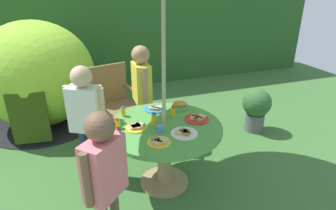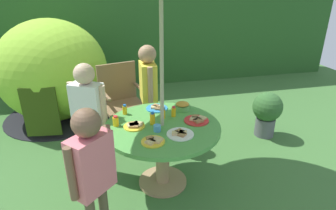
% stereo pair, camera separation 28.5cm
% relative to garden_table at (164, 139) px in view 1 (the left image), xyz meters
% --- Properties ---
extents(ground_plane, '(10.00, 10.00, 0.02)m').
position_rel_garden_table_xyz_m(ground_plane, '(0.00, 0.00, -0.54)').
color(ground_plane, '#3D6B33').
extents(hedge_backdrop, '(9.00, 0.70, 2.19)m').
position_rel_garden_table_xyz_m(hedge_backdrop, '(0.00, 3.51, 0.56)').
color(hedge_backdrop, '#285623').
rests_on(hedge_backdrop, ground_plane).
extents(garden_table, '(1.14, 1.14, 0.69)m').
position_rel_garden_table_xyz_m(garden_table, '(0.00, 0.00, 0.00)').
color(garden_table, tan).
rests_on(garden_table, ground_plane).
extents(wooden_chair, '(0.63, 0.59, 0.99)m').
position_rel_garden_table_xyz_m(wooden_chair, '(-0.32, 1.19, 0.02)').
color(wooden_chair, brown).
rests_on(wooden_chair, ground_plane).
extents(dome_tent, '(1.84, 1.84, 1.51)m').
position_rel_garden_table_xyz_m(dome_tent, '(-1.26, 1.98, 0.21)').
color(dome_tent, '#8CC633').
rests_on(dome_tent, ground_plane).
extents(potted_plant, '(0.40, 0.40, 0.63)m').
position_rel_garden_table_xyz_m(potted_plant, '(1.60, 0.69, -0.17)').
color(potted_plant, '#595960').
rests_on(potted_plant, ground_plane).
extents(child_in_yellow_shirt, '(0.22, 0.44, 1.29)m').
position_rel_garden_table_xyz_m(child_in_yellow_shirt, '(0.02, 0.92, 0.29)').
color(child_in_yellow_shirt, '#3F3F47').
rests_on(child_in_yellow_shirt, ground_plane).
extents(child_in_white_shirt, '(0.38, 0.32, 1.24)m').
position_rel_garden_table_xyz_m(child_in_white_shirt, '(-0.70, 0.40, 0.26)').
color(child_in_white_shirt, navy).
rests_on(child_in_white_shirt, ground_plane).
extents(child_in_pink_shirt, '(0.35, 0.34, 1.21)m').
position_rel_garden_table_xyz_m(child_in_pink_shirt, '(-0.65, -0.63, 0.24)').
color(child_in_pink_shirt, brown).
rests_on(child_in_pink_shirt, ground_plane).
extents(snack_bowl, '(0.17, 0.17, 0.09)m').
position_rel_garden_table_xyz_m(snack_bowl, '(0.29, 0.31, 0.19)').
color(snack_bowl, '#66B259').
rests_on(snack_bowl, garden_table).
extents(plate_front_edge, '(0.25, 0.25, 0.03)m').
position_rel_garden_table_xyz_m(plate_front_edge, '(0.36, 0.01, 0.17)').
color(plate_front_edge, red).
rests_on(plate_front_edge, garden_table).
extents(plate_near_left, '(0.21, 0.21, 0.03)m').
position_rel_garden_table_xyz_m(plate_near_left, '(-0.27, 0.03, 0.17)').
color(plate_near_left, yellow).
rests_on(plate_near_left, garden_table).
extents(plate_mid_left, '(0.21, 0.21, 0.03)m').
position_rel_garden_table_xyz_m(plate_mid_left, '(-0.14, -0.30, 0.17)').
color(plate_mid_left, yellow).
rests_on(plate_mid_left, garden_table).
extents(plate_center_back, '(0.25, 0.25, 0.03)m').
position_rel_garden_table_xyz_m(plate_center_back, '(0.12, -0.22, 0.16)').
color(plate_center_back, white).
rests_on(plate_center_back, garden_table).
extents(plate_near_right, '(0.24, 0.24, 0.03)m').
position_rel_garden_table_xyz_m(plate_near_right, '(0.03, 0.40, 0.17)').
color(plate_near_right, '#338CD8').
rests_on(plate_near_right, garden_table).
extents(juice_bottle_far_left, '(0.04, 0.04, 0.11)m').
position_rel_garden_table_xyz_m(juice_bottle_far_left, '(0.04, 0.15, 0.21)').
color(juice_bottle_far_left, yellow).
rests_on(juice_bottle_far_left, garden_table).
extents(juice_bottle_far_right, '(0.05, 0.05, 0.11)m').
position_rel_garden_table_xyz_m(juice_bottle_far_right, '(-0.33, 0.34, 0.20)').
color(juice_bottle_far_right, yellow).
rests_on(juice_bottle_far_right, garden_table).
extents(juice_bottle_center_front, '(0.06, 0.06, 0.11)m').
position_rel_garden_table_xyz_m(juice_bottle_center_front, '(-0.44, 0.10, 0.20)').
color(juice_bottle_center_front, yellow).
rests_on(juice_bottle_center_front, garden_table).
extents(juice_bottle_mid_right, '(0.05, 0.05, 0.11)m').
position_rel_garden_table_xyz_m(juice_bottle_mid_right, '(0.16, 0.17, 0.21)').
color(juice_bottle_mid_right, yellow).
rests_on(juice_bottle_mid_right, garden_table).
extents(juice_bottle_back_edge, '(0.05, 0.05, 0.13)m').
position_rel_garden_table_xyz_m(juice_bottle_back_edge, '(-0.09, 0.05, 0.21)').
color(juice_bottle_back_edge, yellow).
rests_on(juice_bottle_back_edge, garden_table).
extents(cup_near, '(0.07, 0.07, 0.06)m').
position_rel_garden_table_xyz_m(cup_near, '(-0.07, -0.10, 0.18)').
color(cup_near, '#4C99D8').
rests_on(cup_near, garden_table).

